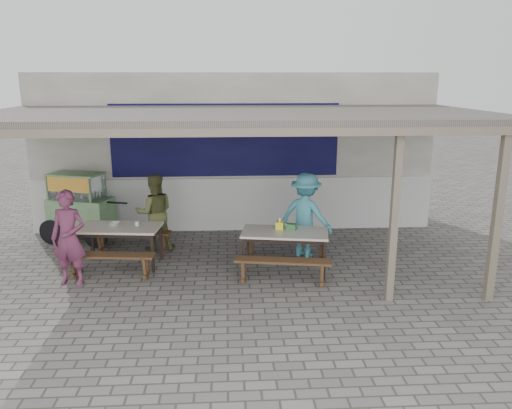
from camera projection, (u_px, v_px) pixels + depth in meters
The scene contains 17 objects.
ground at pixel (238, 280), 8.60m from camera, with size 60.00×60.00×0.00m, color slate.
back_wall at pixel (234, 151), 11.64m from camera, with size 9.00×1.28×3.50m.
warung_roof at pixel (237, 117), 8.80m from camera, with size 9.00×4.21×2.81m.
table_left at pixel (120, 231), 9.12m from camera, with size 1.52×0.91×0.75m.
bench_left_street at pixel (110, 260), 8.57m from camera, with size 1.57×0.44×0.45m.
bench_left_wall at pixel (132, 237), 9.83m from camera, with size 1.57×0.44×0.45m.
table_right at pixel (285, 236), 8.82m from camera, with size 1.62×1.00×0.75m.
bench_right_street at pixel (283, 266), 8.32m from camera, with size 1.63×0.54×0.45m.
bench_right_wall at pixel (286, 242), 9.50m from camera, with size 1.63×0.54×0.45m.
vendor_cart at pixel (80, 205), 10.46m from camera, with size 1.89×1.09×1.47m.
patron_street_side at pixel (69, 238), 8.26m from camera, with size 0.59×0.39×1.61m, color #682C4A.
patron_wall_side at pixel (155, 213), 9.95m from camera, with size 0.75×0.59×1.55m, color brown.
patron_right_table at pixel (306, 215), 9.59m from camera, with size 1.06×0.61×1.64m, color teal.
tissue_box at pixel (280, 225), 8.94m from camera, with size 0.14×0.14×0.14m, color yellow.
donation_box at pixel (291, 227), 8.88m from camera, with size 0.17×0.11×0.11m, color #2F6B34.
condiment_jar at pixel (137, 223), 9.14m from camera, with size 0.07×0.07×0.08m, color beige.
condiment_bowl at pixel (115, 224), 9.20m from camera, with size 0.19×0.19×0.05m, color white.
Camera 1 is at (-0.15, -8.02, 3.38)m, focal length 35.00 mm.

